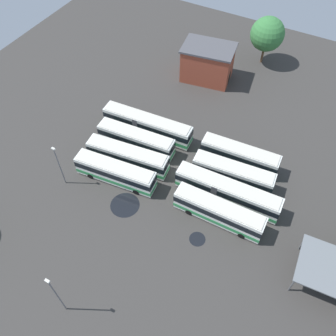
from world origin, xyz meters
name	(u,v)px	position (x,y,z in m)	size (l,w,h in m)	color
ground_plane	(179,172)	(0.00, 0.00, 0.00)	(96.89, 96.89, 0.00)	#383533
bus_row0_slot0	(116,172)	(-7.70, -5.86, 1.92)	(12.70, 3.83, 3.63)	silver
bus_row0_slot1	(128,157)	(-7.76, -2.35, 1.92)	(13.22, 4.07, 3.63)	silver
bus_row0_slot2	(136,140)	(-8.46, 1.28, 1.92)	(12.91, 3.50, 3.63)	silver
bus_row0_slot3	(147,125)	(-8.64, 5.05, 1.92)	(15.62, 3.57, 3.63)	silver
bus_row1_slot0	(219,212)	(8.66, -4.84, 1.92)	(12.88, 2.69, 3.63)	silver
bus_row1_slot1	(227,191)	(8.33, -1.13, 1.92)	(15.56, 3.12, 3.63)	silver
bus_row1_slot2	(233,174)	(7.88, 2.28, 1.92)	(12.38, 3.58, 3.63)	silver
bus_row1_slot3	(240,156)	(7.45, 6.06, 1.92)	(12.30, 3.29, 3.63)	silver
depot_building	(208,63)	(-6.16, 23.53, 3.43)	(10.50, 7.98, 6.82)	#99422D
lamp_post_by_building	(57,295)	(-2.40, -24.98, 4.90)	(0.56, 0.28, 8.96)	slate
lamp_post_mid_lot	(59,165)	(-14.31, -10.00, 4.38)	(0.56, 0.28, 7.94)	slate
tree_west_edge	(267,34)	(1.62, 33.54, 6.29)	(6.54, 6.54, 9.57)	brown
puddle_back_corner	(125,205)	(-4.16, -9.12, 0.00)	(4.31, 4.31, 0.01)	black
puddle_between_rows	(197,239)	(7.51, -9.06, 0.00)	(2.25, 2.25, 0.01)	black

